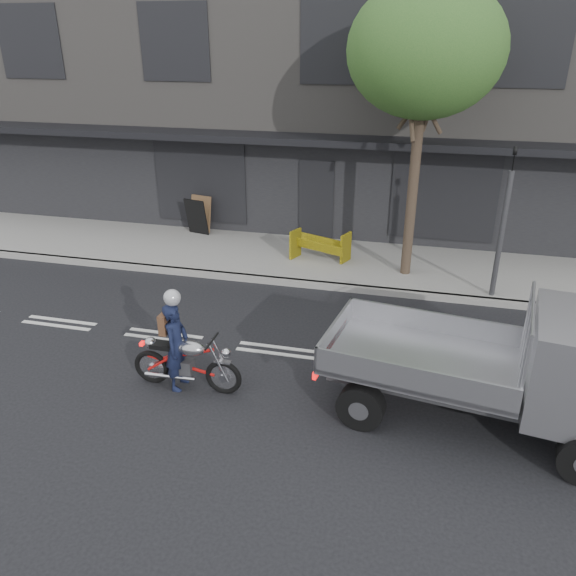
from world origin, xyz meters
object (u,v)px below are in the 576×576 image
(street_tree, at_px, (426,51))
(motorcycle, at_px, (186,361))
(rider, at_px, (177,347))
(sandwich_board, at_px, (196,217))
(flatbed_ute, at_px, (558,368))
(traffic_light_pole, at_px, (502,232))
(construction_barrier, at_px, (319,248))

(street_tree, height_order, motorcycle, street_tree)
(rider, xyz_separation_m, sandwich_board, (-2.63, 7.28, -0.10))
(flatbed_ute, bearing_deg, street_tree, 121.26)
(rider, relative_size, flatbed_ute, 0.32)
(traffic_light_pole, relative_size, flatbed_ute, 0.72)
(rider, bearing_deg, construction_barrier, -12.08)
(sandwich_board, bearing_deg, rider, -56.97)
(traffic_light_pole, relative_size, sandwich_board, 3.24)
(motorcycle, distance_m, sandwich_board, 7.79)
(flatbed_ute, bearing_deg, motorcycle, -170.71)
(motorcycle, xyz_separation_m, construction_barrier, (1.16, 5.92, 0.03))
(traffic_light_pole, height_order, sandwich_board, traffic_light_pole)
(traffic_light_pole, xyz_separation_m, flatbed_ute, (0.37, -4.84, -0.43))
(street_tree, distance_m, construction_barrier, 5.23)
(street_tree, xyz_separation_m, flatbed_ute, (2.37, -5.69, -4.05))
(construction_barrier, bearing_deg, traffic_light_pole, -13.48)
(street_tree, bearing_deg, construction_barrier, 175.76)
(traffic_light_pole, bearing_deg, sandwich_board, 163.79)
(motorcycle, distance_m, rider, 0.31)
(motorcycle, relative_size, rider, 1.25)
(sandwich_board, bearing_deg, traffic_light_pole, -3.02)
(traffic_light_pole, bearing_deg, rider, -138.54)
(street_tree, xyz_separation_m, rider, (-3.55, -5.75, -4.49))
(street_tree, height_order, construction_barrier, street_tree)
(flatbed_ute, bearing_deg, rider, -170.73)
(rider, distance_m, sandwich_board, 7.74)
(rider, distance_m, flatbed_ute, 5.94)
(construction_barrier, bearing_deg, rider, -102.49)
(traffic_light_pole, distance_m, sandwich_board, 8.57)
(flatbed_ute, xyz_separation_m, sandwich_board, (-8.55, 7.22, -0.54))
(flatbed_ute, bearing_deg, traffic_light_pole, 103.02)
(rider, bearing_deg, motorcycle, -89.59)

